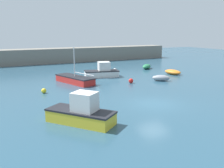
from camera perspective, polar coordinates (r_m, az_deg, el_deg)
The scene contains 11 objects.
ground_plane at distance 22.09m, azimuth 9.54°, elevation -4.76°, with size 120.00×120.00×0.20m, color #284C60.
harbor_breakwater at distance 51.46m, azimuth -12.27°, elevation 6.41°, with size 48.73×3.86×2.86m, color slate.
sailboat_short_mast at distance 30.70m, azimuth -8.49°, elevation 1.04°, with size 3.54×6.48×4.40m.
motorboat_grey_hull at distance 34.42m, azimuth -2.23°, elevation 2.84°, with size 4.97×3.00×2.08m.
open_tender_yellow at distance 37.60m, azimuth 13.72°, elevation 2.69°, with size 1.81×2.92×0.69m.
fishing_dinghy_green at distance 32.28m, azimuth 11.12°, elevation 1.37°, with size 2.40×2.11×0.75m.
cabin_cruiser_white at distance 17.25m, azimuth -6.94°, elevation -6.54°, with size 4.35×4.86×2.21m.
rowboat_white_midwater at distance 42.36m, azimuth 7.93°, elevation 3.99°, with size 2.87×2.67×0.77m.
mooring_buoy_red at distance 30.41m, azimuth 4.36°, elevation 0.74°, with size 0.57×0.57×0.57m, color red.
mooring_buoy_yellow at distance 26.35m, azimuth -15.32°, elevation -1.49°, with size 0.50×0.50×0.50m, color yellow.
mooring_buoy_white at distance 39.26m, azimuth 0.64°, elevation 3.28°, with size 0.50×0.50×0.50m, color white.
Camera 1 is at (-12.55, -17.05, 6.21)m, focal length 40.00 mm.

